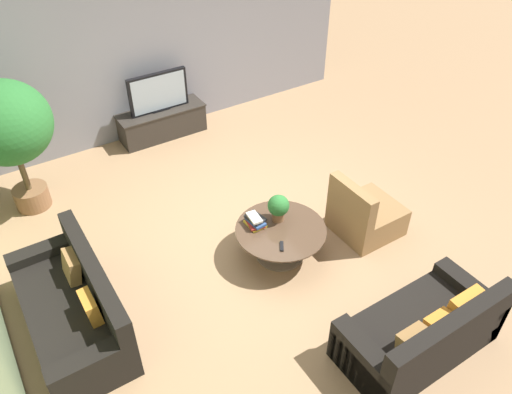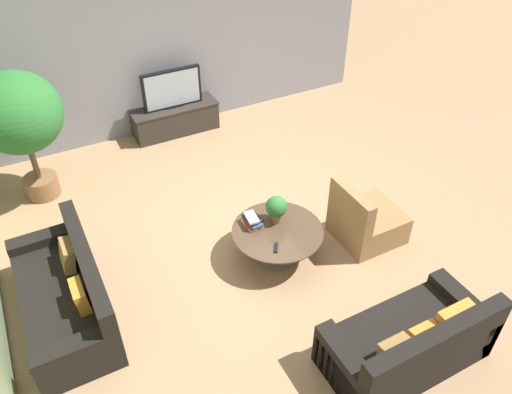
% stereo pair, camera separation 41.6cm
% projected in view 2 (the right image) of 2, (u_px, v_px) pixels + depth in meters
% --- Properties ---
extents(ground_plane, '(24.00, 24.00, 0.00)m').
position_uv_depth(ground_plane, '(257.00, 230.00, 6.75)').
color(ground_plane, '#9E7A56').
extents(back_wall_stone, '(7.40, 0.12, 3.00)m').
position_uv_depth(back_wall_stone, '(163.00, 42.00, 8.08)').
color(back_wall_stone, gray).
rests_on(back_wall_stone, ground).
extents(media_console, '(1.48, 0.50, 0.49)m').
position_uv_depth(media_console, '(175.00, 119.00, 8.61)').
color(media_console, '#2D2823').
rests_on(media_console, ground).
extents(television, '(1.01, 0.13, 0.65)m').
position_uv_depth(television, '(172.00, 89.00, 8.27)').
color(television, black).
rests_on(television, media_console).
extents(coffee_table, '(1.13, 1.13, 0.43)m').
position_uv_depth(coffee_table, '(277.00, 238.00, 6.18)').
color(coffee_table, '#756656').
rests_on(coffee_table, ground).
extents(couch_by_wall, '(0.84, 1.91, 0.84)m').
position_uv_depth(couch_by_wall, '(67.00, 297.00, 5.47)').
color(couch_by_wall, black).
rests_on(couch_by_wall, ground).
extents(couch_near_entry, '(1.67, 0.84, 0.84)m').
position_uv_depth(couch_near_entry, '(409.00, 344.00, 4.99)').
color(couch_near_entry, black).
rests_on(couch_near_entry, ground).
extents(armchair_wicker, '(0.80, 0.76, 0.86)m').
position_uv_depth(armchair_wicker, '(365.00, 221.00, 6.47)').
color(armchair_wicker, olive).
rests_on(armchair_wicker, ground).
extents(potted_palm_tall, '(1.15, 1.15, 1.90)m').
position_uv_depth(potted_palm_tall, '(19.00, 117.00, 6.56)').
color(potted_palm_tall, brown).
rests_on(potted_palm_tall, ground).
extents(potted_plant_tabletop, '(0.27, 0.27, 0.37)m').
position_uv_depth(potted_plant_tabletop, '(276.00, 208.00, 6.11)').
color(potted_plant_tabletop, brown).
rests_on(potted_plant_tabletop, coffee_table).
extents(book_stack, '(0.23, 0.30, 0.14)m').
position_uv_depth(book_stack, '(252.00, 221.00, 6.14)').
color(book_stack, gold).
rests_on(book_stack, coffee_table).
extents(remote_black, '(0.12, 0.16, 0.02)m').
position_uv_depth(remote_black, '(276.00, 248.00, 5.85)').
color(remote_black, black).
rests_on(remote_black, coffee_table).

